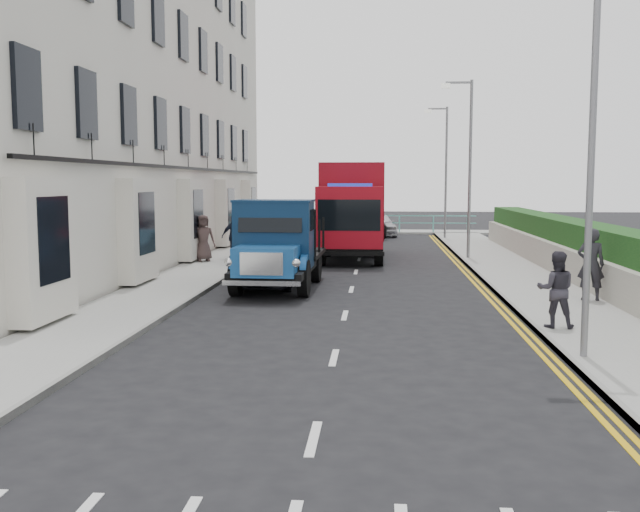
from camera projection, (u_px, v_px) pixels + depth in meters
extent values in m
plane|color=black|center=(340.00, 334.00, 14.59)|extent=(120.00, 120.00, 0.00)
cube|color=gray|center=(200.00, 272.00, 23.92)|extent=(2.40, 38.00, 0.12)
cube|color=gray|center=(518.00, 276.00, 23.07)|extent=(2.60, 38.00, 0.12)
cube|color=gray|center=(366.00, 232.00, 43.32)|extent=(30.00, 2.50, 0.12)
plane|color=#505F6E|center=(371.00, 211.00, 74.06)|extent=(120.00, 120.00, 0.00)
cube|color=beige|center=(114.00, 80.00, 27.52)|extent=(6.00, 30.00, 14.00)
cube|color=black|center=(195.00, 169.00, 27.61)|extent=(0.12, 28.00, 0.10)
cube|color=#B2AD9E|center=(560.00, 261.00, 22.91)|extent=(0.30, 28.00, 1.00)
cube|color=#133C14|center=(583.00, 249.00, 22.81)|extent=(1.20, 28.00, 1.70)
cube|color=#59B2A5|center=(366.00, 216.00, 42.42)|extent=(13.00, 0.08, 0.06)
cube|color=#59B2A5|center=(366.00, 223.00, 42.47)|extent=(13.00, 0.06, 0.05)
cylinder|color=slate|center=(591.00, 158.00, 11.89)|extent=(0.12, 0.12, 7.00)
cylinder|color=slate|center=(470.00, 171.00, 27.75)|extent=(0.12, 0.12, 7.00)
cube|color=slate|center=(459.00, 83.00, 27.43)|extent=(1.00, 0.08, 0.08)
cube|color=beige|center=(446.00, 86.00, 27.48)|extent=(0.35, 0.18, 0.18)
cylinder|color=slate|center=(446.00, 174.00, 37.66)|extent=(0.12, 0.12, 7.00)
cube|color=slate|center=(438.00, 109.00, 37.34)|extent=(1.00, 0.08, 0.08)
cube|color=beige|center=(428.00, 111.00, 37.40)|extent=(0.35, 0.18, 0.18)
cylinder|color=black|center=(236.00, 278.00, 19.32)|extent=(0.30, 1.02, 1.01)
cylinder|color=black|center=(304.00, 279.00, 19.13)|extent=(0.30, 1.02, 1.01)
cylinder|color=black|center=(257.00, 265.00, 22.24)|extent=(0.30, 1.02, 1.01)
cylinder|color=black|center=(316.00, 266.00, 22.05)|extent=(0.30, 1.02, 1.01)
cube|color=black|center=(279.00, 266.00, 20.67)|extent=(2.11, 5.10, 0.19)
cube|color=#1A4E8E|center=(267.00, 261.00, 18.70)|extent=(1.66, 1.41, 0.76)
cube|color=silver|center=(262.00, 264.00, 18.00)|extent=(1.11, 0.11, 0.58)
cube|color=#0B2340|center=(274.00, 235.00, 19.84)|extent=(2.13, 1.31, 1.84)
cube|color=black|center=(285.00, 254.00, 21.90)|extent=(2.28, 3.00, 0.13)
cylinder|color=black|center=(321.00, 251.00, 26.36)|extent=(0.33, 1.11, 1.11)
cylinder|color=black|center=(379.00, 251.00, 26.20)|extent=(0.33, 1.11, 1.11)
cylinder|color=black|center=(327.00, 243.00, 29.46)|extent=(0.33, 1.11, 1.11)
cylinder|color=black|center=(378.00, 244.00, 29.30)|extent=(0.33, 1.11, 1.11)
cylinder|color=black|center=(331.00, 239.00, 31.66)|extent=(0.33, 1.11, 1.11)
cylinder|color=black|center=(378.00, 239.00, 31.50)|extent=(0.33, 1.11, 1.11)
cube|color=black|center=(352.00, 240.00, 28.86)|extent=(2.34, 7.07, 0.25)
cube|color=maroon|center=(350.00, 217.00, 26.15)|extent=(2.42, 1.92, 2.22)
cube|color=black|center=(349.00, 215.00, 25.22)|extent=(2.22, 0.09, 1.11)
cube|color=maroon|center=(353.00, 200.00, 29.80)|extent=(2.53, 5.25, 3.03)
imported|color=black|center=(266.00, 260.00, 21.45)|extent=(1.98, 4.45, 1.49)
imported|color=teal|center=(262.00, 248.00, 26.71)|extent=(1.37, 3.87, 1.27)
imported|color=silver|center=(290.00, 233.00, 32.61)|extent=(2.67, 5.43, 1.52)
imported|color=black|center=(355.00, 226.00, 39.45)|extent=(3.70, 5.10, 1.29)
imported|color=silver|center=(379.00, 225.00, 40.69)|extent=(2.28, 4.04, 1.30)
imported|color=black|center=(591.00, 264.00, 17.90)|extent=(0.73, 0.55, 1.83)
imported|color=#2F2C36|center=(556.00, 289.00, 14.57)|extent=(0.84, 0.70, 1.58)
imported|color=black|center=(235.00, 236.00, 27.57)|extent=(1.10, 0.72, 1.73)
imported|color=#423130|center=(203.00, 238.00, 26.72)|extent=(1.00, 0.85, 1.74)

